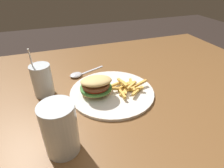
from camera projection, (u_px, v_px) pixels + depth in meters
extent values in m
cube|color=brown|center=(131.00, 100.00, 0.71)|extent=(1.43, 1.15, 0.03)
cylinder|color=brown|center=(176.00, 86.00, 1.50)|extent=(0.07, 0.07, 0.72)
cylinder|color=white|center=(112.00, 92.00, 0.72)|extent=(0.32, 0.32, 0.01)
ellipsoid|color=#DBB770|center=(96.00, 91.00, 0.70)|extent=(0.12, 0.10, 0.02)
cylinder|color=#428438|center=(96.00, 88.00, 0.69)|extent=(0.13, 0.13, 0.01)
cylinder|color=red|center=(96.00, 86.00, 0.69)|extent=(0.10, 0.10, 0.01)
cylinder|color=brown|center=(96.00, 84.00, 0.68)|extent=(0.11, 0.11, 0.01)
ellipsoid|color=#DBB770|center=(96.00, 81.00, 0.66)|extent=(0.12, 0.10, 0.04)
cube|color=gold|center=(116.00, 84.00, 0.74)|extent=(0.06, 0.03, 0.01)
cube|color=gold|center=(128.00, 88.00, 0.70)|extent=(0.08, 0.04, 0.03)
cube|color=gold|center=(125.00, 91.00, 0.70)|extent=(0.03, 0.06, 0.01)
cube|color=gold|center=(135.00, 89.00, 0.71)|extent=(0.06, 0.03, 0.02)
cube|color=gold|center=(138.00, 84.00, 0.72)|extent=(0.08, 0.03, 0.02)
cube|color=gold|center=(126.00, 85.00, 0.73)|extent=(0.05, 0.08, 0.02)
cube|color=gold|center=(122.00, 83.00, 0.72)|extent=(0.01, 0.08, 0.02)
cube|color=gold|center=(137.00, 90.00, 0.70)|extent=(0.07, 0.06, 0.02)
cube|color=gold|center=(127.00, 84.00, 0.73)|extent=(0.05, 0.05, 0.03)
cube|color=gold|center=(128.00, 85.00, 0.73)|extent=(0.07, 0.02, 0.01)
cube|color=gold|center=(122.00, 93.00, 0.69)|extent=(0.01, 0.08, 0.02)
cube|color=gold|center=(132.00, 85.00, 0.73)|extent=(0.03, 0.09, 0.01)
cube|color=gold|center=(118.00, 89.00, 0.71)|extent=(0.07, 0.01, 0.03)
cylinder|color=silver|center=(60.00, 129.00, 0.46)|extent=(0.09, 0.09, 0.15)
cylinder|color=#B26B19|center=(60.00, 130.00, 0.46)|extent=(0.08, 0.08, 0.14)
cylinder|color=silver|center=(42.00, 80.00, 0.69)|extent=(0.07, 0.07, 0.12)
cylinder|color=yellow|center=(43.00, 84.00, 0.69)|extent=(0.06, 0.06, 0.09)
cylinder|color=white|center=(34.00, 73.00, 0.66)|extent=(0.01, 0.04, 0.19)
ellipsoid|color=silver|center=(76.00, 75.00, 0.83)|extent=(0.07, 0.06, 0.02)
cube|color=silver|center=(92.00, 70.00, 0.88)|extent=(0.12, 0.06, 0.00)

